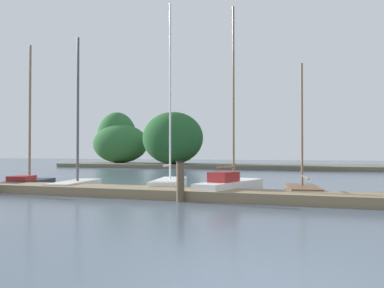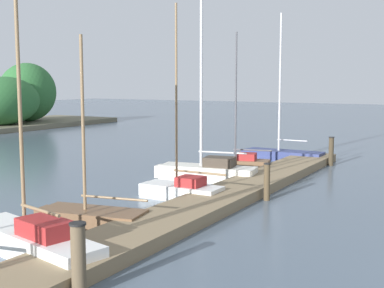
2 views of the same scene
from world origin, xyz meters
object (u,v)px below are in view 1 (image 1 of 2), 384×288
Objects in this scene: sailboat_3 at (231,185)px; mooring_piling_1 at (180,181)px; sailboat_4 at (303,189)px; sailboat_1 at (77,182)px; sailboat_2 at (170,183)px; sailboat_0 at (28,180)px.

sailboat_3 is 5.38× the size of mooring_piling_1.
sailboat_4 is 4.95m from mooring_piling_1.
sailboat_2 is (4.12, 1.02, 0.00)m from sailboat_1.
sailboat_3 is 2.73m from sailboat_4.
sailboat_1 is 1.34× the size of sailboat_4.
sailboat_4 is at bearing -97.64° from sailboat_1.
sailboat_4 is at bearing -102.70° from sailboat_0.
sailboat_3 reaches higher than sailboat_1.
sailboat_1 reaches higher than mooring_piling_1.
sailboat_1 is 4.25m from sailboat_2.
sailboat_3 is at bearing -121.97° from sailboat_2.
sailboat_2 is at bearing 83.04° from sailboat_3.
sailboat_0 is 0.99× the size of sailboat_1.
sailboat_3 reaches higher than sailboat_0.
sailboat_1 is at bearing 91.09° from sailboat_2.
mooring_piling_1 is at bearing -121.53° from sailboat_0.
sailboat_0 is at bearing 83.76° from sailboat_2.
sailboat_0 is 12.77m from sailboat_4.
sailboat_2 is (7.04, 0.81, 0.01)m from sailboat_0.
sailboat_4 is at bearing -64.77° from sailboat_3.
sailboat_1 is 0.83× the size of sailboat_2.
mooring_piling_1 is at bearing 167.46° from sailboat_3.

